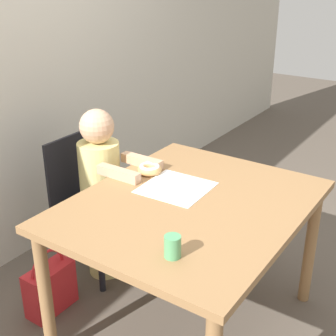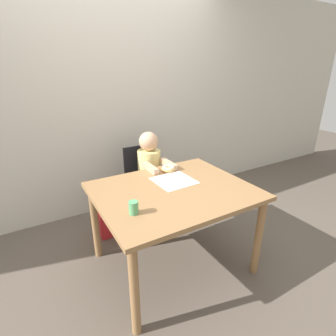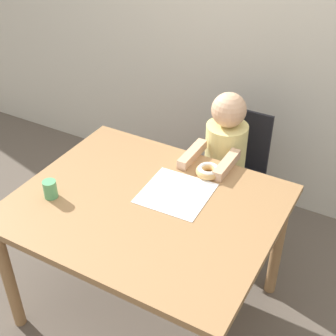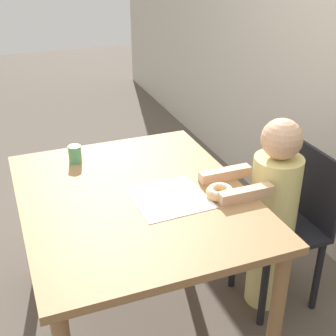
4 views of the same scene
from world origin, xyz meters
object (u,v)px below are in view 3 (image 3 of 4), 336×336
donut (208,171)px  handbag (162,200)px  chair (230,176)px  cup (50,189)px  child_figure (223,172)px

donut → handbag: bearing=144.7°
chair → cup: chair is taller
chair → donut: chair is taller
handbag → cup: (-0.10, -0.85, 0.62)m
child_figure → handbag: size_ratio=2.75×
donut → cup: (-0.57, -0.52, 0.02)m
donut → cup: 0.77m
chair → child_figure: bearing=-90.0°
chair → donut: (0.04, -0.42, 0.31)m
chair → cup: 1.12m
handbag → cup: 1.05m
cup → donut: bearing=42.5°
child_figure → cup: 1.01m
child_figure → cup: bearing=-122.4°
donut → handbag: 0.83m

